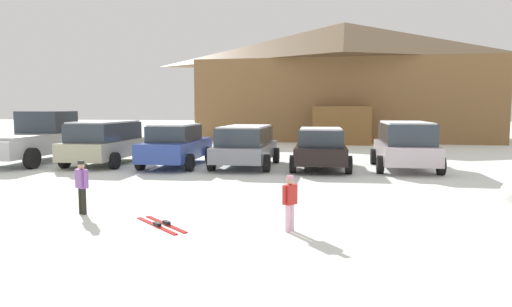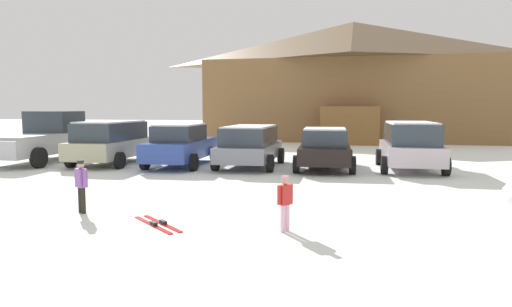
% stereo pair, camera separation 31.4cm
% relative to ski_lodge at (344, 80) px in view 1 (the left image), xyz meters
% --- Properties ---
extents(ski_lodge, '(21.23, 12.45, 8.63)m').
position_rel_ski_lodge_xyz_m(ski_lodge, '(0.00, 0.00, 0.00)').
color(ski_lodge, brown).
rests_on(ski_lodge, ground).
extents(parked_beige_suv, '(2.28, 4.65, 1.76)m').
position_rel_ski_lodge_xyz_m(parked_beige_suv, '(-10.09, -17.82, -3.43)').
color(parked_beige_suv, '#ADA88A').
rests_on(parked_beige_suv, ground).
extents(parked_blue_hatchback, '(2.15, 4.71, 1.67)m').
position_rel_ski_lodge_xyz_m(parked_blue_hatchback, '(-7.07, -17.93, -3.53)').
color(parked_blue_hatchback, '#2E479D').
rests_on(parked_blue_hatchback, ground).
extents(parked_grey_wagon, '(2.31, 4.48, 1.61)m').
position_rel_ski_lodge_xyz_m(parked_grey_wagon, '(-4.32, -17.76, -3.50)').
color(parked_grey_wagon, gray).
rests_on(parked_grey_wagon, ground).
extents(parked_black_sedan, '(2.22, 4.16, 1.55)m').
position_rel_ski_lodge_xyz_m(parked_black_sedan, '(-1.43, -17.94, -3.58)').
color(parked_black_sedan, black).
rests_on(parked_black_sedan, ground).
extents(parked_silver_wagon, '(2.29, 4.41, 1.78)m').
position_rel_ski_lodge_xyz_m(parked_silver_wagon, '(1.69, -17.57, -3.42)').
color(parked_silver_wagon, '#C5B5C0').
rests_on(parked_silver_wagon, ground).
extents(pickup_truck, '(2.58, 5.72, 2.15)m').
position_rel_ski_lodge_xyz_m(pickup_truck, '(-13.34, -17.65, -3.38)').
color(pickup_truck, '#BCBCC2').
rests_on(pickup_truck, ground).
extents(skier_child_in_red_jacket, '(0.27, 0.33, 1.05)m').
position_rel_ski_lodge_xyz_m(skier_child_in_red_jacket, '(-1.87, -26.88, -3.79)').
color(skier_child_in_red_jacket, '#E6B4CE').
rests_on(skier_child_in_red_jacket, ground).
extents(skier_child_in_purple_jacket, '(0.37, 0.30, 1.16)m').
position_rel_ski_lodge_xyz_m(skier_child_in_purple_jacket, '(-6.42, -26.16, -3.72)').
color(skier_child_in_purple_jacket, black).
rests_on(skier_child_in_purple_jacket, ground).
extents(pair_of_skis, '(1.38, 1.32, 0.08)m').
position_rel_ski_lodge_xyz_m(pair_of_skis, '(-4.40, -26.83, -4.36)').
color(pair_of_skis, red).
rests_on(pair_of_skis, ground).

